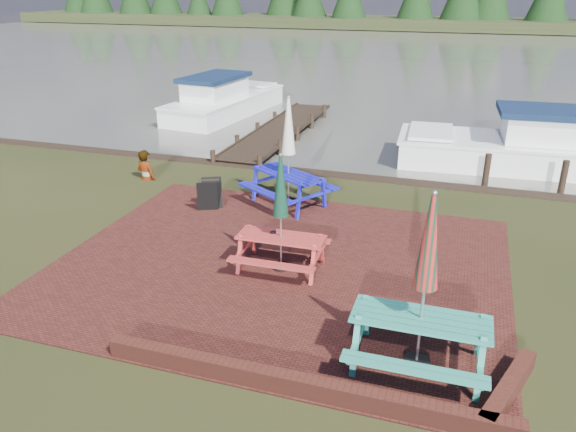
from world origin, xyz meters
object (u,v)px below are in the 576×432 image
(picnic_table_teal, at_px, (422,310))
(picnic_table_red, at_px, (281,231))
(jetty, at_px, (280,130))
(boat_near, at_px, (530,149))
(person, at_px, (144,151))
(boat_jetty, at_px, (224,102))
(chalkboard, at_px, (210,194))
(picnic_table_blue, at_px, (288,168))

(picnic_table_teal, distance_m, picnic_table_red, 3.73)
(jetty, relative_size, boat_near, 1.14)
(person, bearing_deg, jetty, -95.23)
(boat_jetty, bearing_deg, boat_near, -11.19)
(picnic_table_red, height_order, chalkboard, picnic_table_red)
(jetty, distance_m, person, 6.71)
(picnic_table_teal, bearing_deg, boat_near, 78.69)
(chalkboard, bearing_deg, boat_jetty, 87.38)
(chalkboard, height_order, boat_jetty, boat_jetty)
(picnic_table_teal, xyz_separation_m, person, (-8.49, 6.35, -0.11))
(picnic_table_red, distance_m, picnic_table_blue, 3.58)
(picnic_table_red, bearing_deg, picnic_table_teal, -38.87)
(picnic_table_teal, distance_m, picnic_table_blue, 6.94)
(picnic_table_red, height_order, boat_near, picnic_table_red)
(picnic_table_teal, xyz_separation_m, picnic_table_red, (-2.94, 2.29, -0.14))
(picnic_table_teal, distance_m, chalkboard, 7.41)
(jetty, bearing_deg, boat_near, -7.05)
(picnic_table_teal, bearing_deg, person, 143.04)
(jetty, height_order, boat_jetty, boat_jetty)
(jetty, distance_m, boat_near, 8.88)
(picnic_table_blue, distance_m, jetty, 7.50)
(picnic_table_blue, height_order, boat_near, picnic_table_blue)
(picnic_table_red, bearing_deg, boat_jetty, 117.42)
(person, bearing_deg, chalkboard, 162.36)
(picnic_table_teal, xyz_separation_m, chalkboard, (-5.67, 4.74, -0.56))
(picnic_table_red, relative_size, person, 1.38)
(picnic_table_blue, relative_size, jetty, 0.31)
(picnic_table_blue, height_order, boat_jetty, picnic_table_blue)
(picnic_table_red, xyz_separation_m, boat_near, (5.23, 9.34, -0.41))
(picnic_table_red, height_order, jetty, picnic_table_red)
(jetty, xyz_separation_m, person, (-1.97, -6.37, 0.76))
(picnic_table_teal, relative_size, chalkboard, 3.44)
(person, bearing_deg, boat_near, -141.94)
(boat_near, bearing_deg, picnic_table_teal, 165.59)
(picnic_table_blue, xyz_separation_m, boat_near, (6.19, 5.89, -0.54))
(picnic_table_teal, xyz_separation_m, boat_jetty, (-10.13, 15.61, -0.57))
(jetty, bearing_deg, picnic_table_red, -71.05)
(chalkboard, distance_m, boat_jetty, 11.75)
(boat_jetty, bearing_deg, picnic_table_red, -55.04)
(picnic_table_blue, bearing_deg, picnic_table_teal, -24.47)
(picnic_table_blue, relative_size, boat_near, 0.35)
(picnic_table_teal, relative_size, boat_jetty, 0.38)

